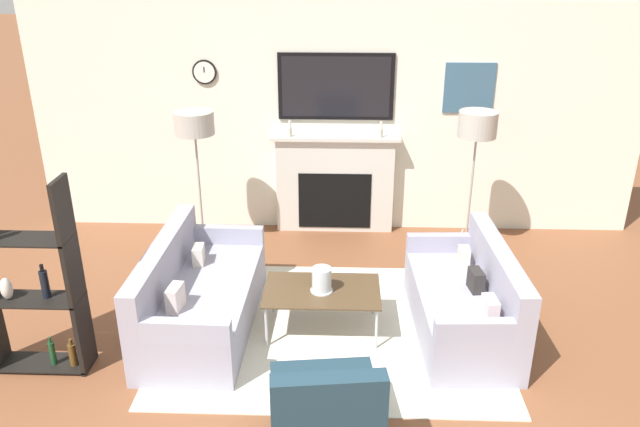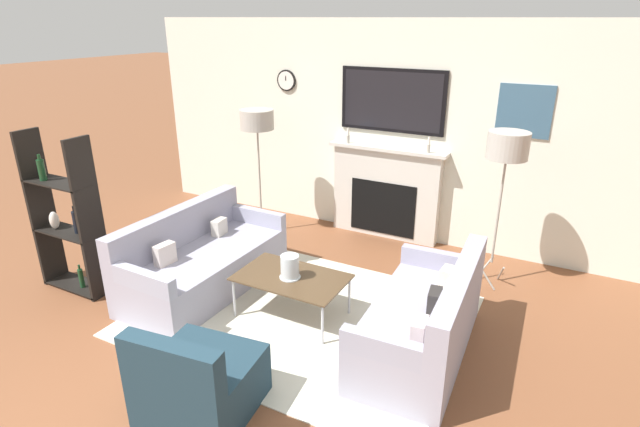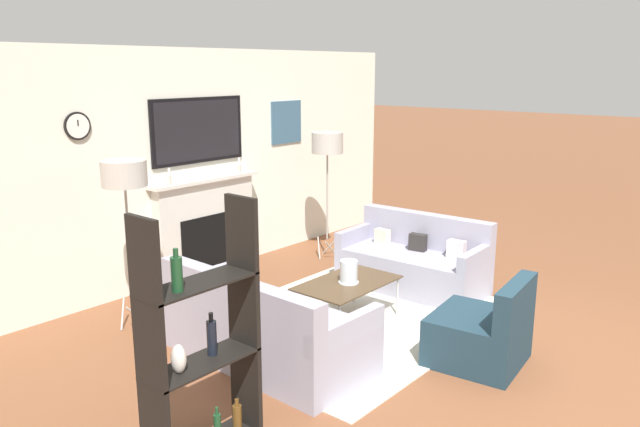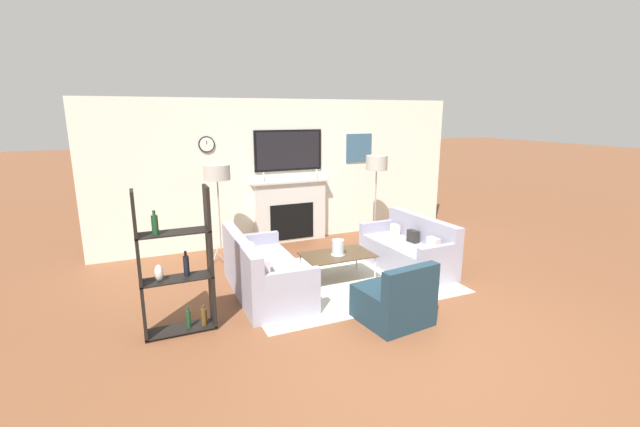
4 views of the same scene
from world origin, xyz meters
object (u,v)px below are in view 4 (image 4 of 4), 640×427
(couch_right, at_px, (409,251))
(coffee_table, at_px, (338,256))
(armchair, at_px, (395,301))
(floor_lamp_left, at_px, (217,174))
(floor_lamp_right, at_px, (377,164))
(couch_left, at_px, (263,274))
(shelf_unit, at_px, (176,267))
(hurricane_candle, at_px, (338,248))

(couch_right, height_order, coffee_table, couch_right)
(armchair, relative_size, floor_lamp_left, 0.50)
(floor_lamp_right, bearing_deg, couch_right, -100.49)
(armchair, distance_m, floor_lamp_left, 3.53)
(couch_left, height_order, couch_right, couch_left)
(couch_right, bearing_deg, floor_lamp_right, 79.51)
(shelf_unit, bearing_deg, coffee_table, 14.77)
(couch_left, bearing_deg, floor_lamp_right, 29.54)
(couch_right, xyz_separation_m, coffee_table, (-1.29, -0.03, 0.10))
(couch_left, xyz_separation_m, hurricane_candle, (1.12, -0.04, 0.23))
(coffee_table, xyz_separation_m, shelf_unit, (-2.30, -0.61, 0.38))
(floor_lamp_left, relative_size, shelf_unit, 0.98)
(hurricane_candle, distance_m, shelf_unit, 2.39)
(armchair, height_order, floor_lamp_right, floor_lamp_right)
(armchair, bearing_deg, couch_left, 129.70)
(hurricane_candle, height_order, floor_lamp_left, floor_lamp_left)
(couch_right, bearing_deg, armchair, -130.35)
(couch_left, relative_size, hurricane_candle, 8.14)
(couch_left, height_order, floor_lamp_left, floor_lamp_left)
(floor_lamp_left, bearing_deg, couch_left, -79.54)
(armchair, bearing_deg, floor_lamp_right, 63.10)
(couch_left, xyz_separation_m, shelf_unit, (-1.18, -0.63, 0.48))
(couch_left, relative_size, floor_lamp_right, 1.10)
(couch_left, height_order, shelf_unit, shelf_unit)
(couch_right, bearing_deg, coffee_table, -178.85)
(hurricane_candle, height_order, shelf_unit, shelf_unit)
(hurricane_candle, xyz_separation_m, shelf_unit, (-2.30, -0.59, 0.25))
(armchair, height_order, shelf_unit, shelf_unit)
(floor_lamp_left, height_order, floor_lamp_right, floor_lamp_right)
(floor_lamp_left, bearing_deg, coffee_table, -47.82)
(floor_lamp_right, distance_m, shelf_unit, 4.49)
(floor_lamp_right, bearing_deg, floor_lamp_left, 180.00)
(floor_lamp_left, bearing_deg, shelf_unit, -112.58)
(couch_right, xyz_separation_m, floor_lamp_right, (0.28, 1.53, 1.21))
(couch_right, relative_size, floor_lamp_right, 1.00)
(hurricane_candle, xyz_separation_m, floor_lamp_right, (1.57, 1.57, 0.99))
(couch_left, bearing_deg, hurricane_candle, -2.27)
(couch_right, height_order, armchair, couch_right)
(floor_lamp_right, bearing_deg, coffee_table, -135.33)
(couch_left, xyz_separation_m, armchair, (1.19, -1.43, -0.03))
(coffee_table, bearing_deg, floor_lamp_left, 132.18)
(hurricane_candle, bearing_deg, couch_right, 2.01)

